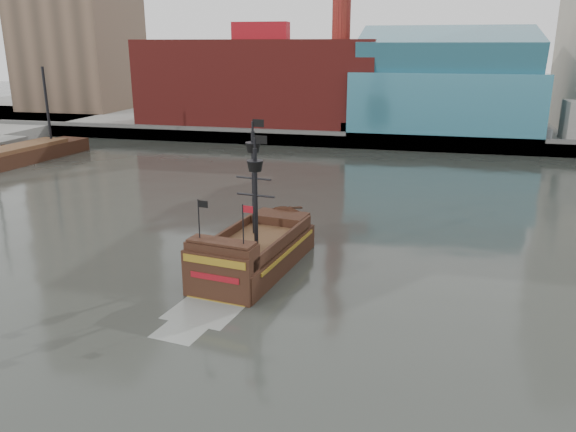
# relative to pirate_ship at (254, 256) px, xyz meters

# --- Properties ---
(ground) EXTENTS (400.00, 400.00, 0.00)m
(ground) POSITION_rel_pirate_ship_xyz_m (4.44, -9.36, -1.07)
(ground) COLOR #262924
(ground) RESTS_ON ground
(promenade_far) EXTENTS (220.00, 60.00, 2.00)m
(promenade_far) POSITION_rel_pirate_ship_xyz_m (4.44, 82.64, -0.07)
(promenade_far) COLOR slate
(promenade_far) RESTS_ON ground
(seawall) EXTENTS (220.00, 1.00, 2.60)m
(seawall) POSITION_rel_pirate_ship_xyz_m (4.44, 53.14, 0.23)
(seawall) COLOR #4C4C49
(seawall) RESTS_ON ground
(pirate_ship) EXTENTS (6.86, 16.23, 11.77)m
(pirate_ship) POSITION_rel_pirate_ship_xyz_m (0.00, 0.00, 0.00)
(pirate_ship) COLOR black
(pirate_ship) RESTS_ON ground
(docked_vessel) EXTENTS (7.22, 22.22, 14.84)m
(docked_vessel) POSITION_rel_pirate_ship_xyz_m (-43.87, 31.09, -0.12)
(docked_vessel) COLOR black
(docked_vessel) RESTS_ON ground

